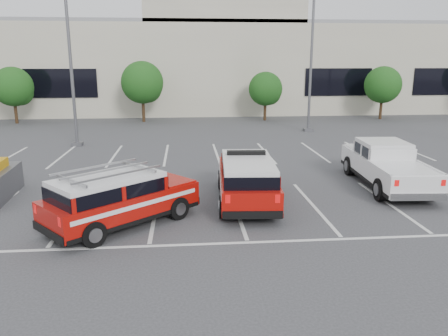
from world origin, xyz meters
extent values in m
plane|color=#363638|center=(0.00, 0.00, 0.00)|extent=(120.00, 120.00, 0.00)
cube|color=silver|center=(0.00, 4.50, 0.01)|extent=(23.00, 15.00, 0.01)
cube|color=beige|center=(0.00, 32.00, 4.00)|extent=(60.00, 15.00, 8.00)
cube|color=gray|center=(0.00, 32.00, 8.15)|extent=(60.00, 15.00, 0.30)
cube|color=beige|center=(2.00, 30.50, 9.00)|extent=(14.00, 12.00, 2.00)
cylinder|color=#3F2B19|center=(-15.00, 22.00, 0.84)|extent=(0.24, 0.24, 1.67)
sphere|color=#164111|center=(-15.00, 22.00, 2.88)|extent=(3.07, 3.07, 3.07)
sphere|color=#164111|center=(-14.60, 22.20, 2.42)|extent=(2.05, 2.05, 2.05)
cylinder|color=#3F2B19|center=(-5.00, 22.00, 0.92)|extent=(0.24, 0.24, 1.84)
sphere|color=#164111|center=(-5.00, 22.00, 3.16)|extent=(3.37, 3.37, 3.37)
sphere|color=#164111|center=(-4.60, 22.20, 2.65)|extent=(2.24, 2.24, 2.24)
cylinder|color=#3F2B19|center=(5.00, 22.00, 0.76)|extent=(0.24, 0.24, 1.51)
sphere|color=#164111|center=(5.00, 22.00, 2.60)|extent=(2.77, 2.77, 2.77)
sphere|color=#164111|center=(5.40, 22.20, 2.18)|extent=(1.85, 1.85, 1.85)
cylinder|color=#3F2B19|center=(15.00, 22.00, 0.84)|extent=(0.24, 0.24, 1.67)
sphere|color=#164111|center=(15.00, 22.00, 2.88)|extent=(3.07, 3.07, 3.07)
sphere|color=#164111|center=(15.40, 22.20, 2.42)|extent=(2.05, 2.05, 2.05)
cube|color=#59595E|center=(-8.00, 12.00, 0.10)|extent=(0.60, 0.60, 0.20)
cylinder|color=#59595E|center=(-8.00, 12.00, 5.00)|extent=(0.18, 0.18, 10.00)
cube|color=#59595E|center=(7.00, 16.00, 0.10)|extent=(0.60, 0.60, 0.20)
cylinder|color=#59595E|center=(7.00, 16.00, 5.00)|extent=(0.18, 0.18, 10.00)
cube|color=#9B0C07|center=(0.46, 0.72, 0.70)|extent=(2.18, 5.18, 0.77)
cube|color=black|center=(0.42, 0.26, 1.29)|extent=(1.93, 3.70, 0.41)
cube|color=silver|center=(0.42, 0.26, 1.57)|extent=(1.89, 3.63, 0.15)
cube|color=black|center=(0.48, 1.05, 1.71)|extent=(1.38, 0.35, 0.14)
cube|color=silver|center=(6.25, 2.16, 0.74)|extent=(2.32, 5.79, 0.82)
cube|color=black|center=(6.28, 2.67, 1.37)|extent=(1.93, 2.12, 0.43)
cube|color=silver|center=(6.28, 2.67, 1.66)|extent=(1.89, 2.08, 0.16)
cube|color=#9B0C07|center=(-3.60, -1.15, 0.69)|extent=(4.69, 4.40, 0.76)
cube|color=black|center=(-3.95, -1.45, 1.27)|extent=(3.50, 3.34, 0.40)
cube|color=silver|center=(-3.95, -1.45, 1.54)|extent=(3.43, 3.27, 0.15)
cube|color=#A5A5A8|center=(-3.95, -1.45, 1.80)|extent=(3.29, 3.17, 0.05)
camera|label=1|loc=(-1.66, -13.93, 4.89)|focal=35.00mm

